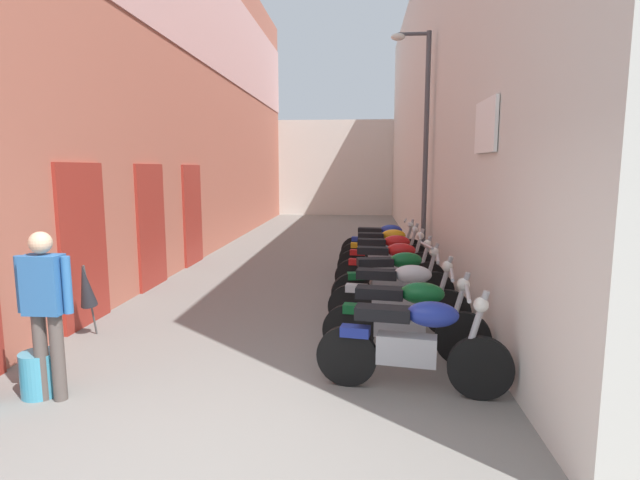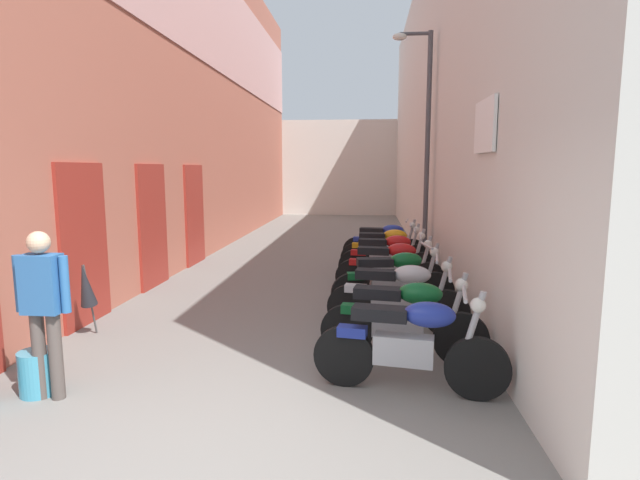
{
  "view_description": "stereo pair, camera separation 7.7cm",
  "coord_description": "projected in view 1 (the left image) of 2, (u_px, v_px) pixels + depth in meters",
  "views": [
    {
      "loc": [
        1.14,
        -2.94,
        2.12
      ],
      "look_at": [
        0.54,
        4.51,
        1.04
      ],
      "focal_mm": 27.9,
      "sensor_mm": 36.0,
      "label": 1
    },
    {
      "loc": [
        1.22,
        -2.93,
        2.12
      ],
      "look_at": [
        0.54,
        4.51,
        1.04
      ],
      "focal_mm": 27.9,
      "sensor_mm": 36.0,
      "label": 2
    }
  ],
  "objects": [
    {
      "name": "motorcycle_nearest",
      "position": [
        413.0,
        342.0,
        4.69
      ],
      "size": [
        1.84,
        0.58,
        1.04
      ],
      "color": "black",
      "rests_on": "ground"
    },
    {
      "name": "motorcycle_fifth",
      "position": [
        390.0,
        267.0,
        8.29
      ],
      "size": [
        1.85,
        0.58,
        1.04
      ],
      "color": "black",
      "rests_on": "ground"
    },
    {
      "name": "umbrella_leaning",
      "position": [
        86.0,
        286.0,
        6.16
      ],
      "size": [
        0.2,
        0.35,
        0.97
      ],
      "color": "#4C4C4C",
      "rests_on": "ground"
    },
    {
      "name": "motorcycle_seventh",
      "position": [
        385.0,
        249.0,
        10.13
      ],
      "size": [
        1.85,
        0.58,
        1.04
      ],
      "color": "black",
      "rests_on": "ground"
    },
    {
      "name": "motorcycle_sixth",
      "position": [
        387.0,
        256.0,
        9.25
      ],
      "size": [
        1.85,
        0.58,
        1.04
      ],
      "color": "black",
      "rests_on": "ground"
    },
    {
      "name": "ground_plane",
      "position": [
        308.0,
        264.0,
        11.09
      ],
      "size": [
        35.81,
        35.81,
        0.0
      ],
      "primitive_type": "plane",
      "color": "slate"
    },
    {
      "name": "pedestrian_by_doorway",
      "position": [
        45.0,
        303.0,
        4.48
      ],
      "size": [
        0.52,
        0.2,
        1.57
      ],
      "color": "#564C47",
      "rests_on": "ground"
    },
    {
      "name": "building_right",
      "position": [
        428.0,
        105.0,
        12.31
      ],
      "size": [
        0.45,
        19.81,
        7.34
      ],
      "color": "beige",
      "rests_on": "ground"
    },
    {
      "name": "street_lamp",
      "position": [
        422.0,
        135.0,
        9.97
      ],
      "size": [
        0.79,
        0.18,
        4.78
      ],
      "color": "#47474C",
      "rests_on": "ground"
    },
    {
      "name": "building_left",
      "position": [
        207.0,
        89.0,
        12.65
      ],
      "size": [
        0.45,
        19.81,
        8.19
      ],
      "color": "#B76651",
      "rests_on": "ground"
    },
    {
      "name": "motorcycle_second",
      "position": [
        406.0,
        317.0,
        5.47
      ],
      "size": [
        1.84,
        0.58,
        1.04
      ],
      "color": "black",
      "rests_on": "ground"
    },
    {
      "name": "motorcycle_eighth",
      "position": [
        383.0,
        242.0,
        10.97
      ],
      "size": [
        1.84,
        0.58,
        1.04
      ],
      "color": "black",
      "rests_on": "ground"
    },
    {
      "name": "building_far_end",
      "position": [
        336.0,
        168.0,
        23.51
      ],
      "size": [
        8.19,
        2.0,
        4.29
      ],
      "primitive_type": "cube",
      "color": "beige",
      "rests_on": "ground"
    },
    {
      "name": "motorcycle_third",
      "position": [
        399.0,
        295.0,
        6.43
      ],
      "size": [
        1.84,
        0.58,
        1.04
      ],
      "color": "black",
      "rests_on": "ground"
    },
    {
      "name": "water_jug_beside_first",
      "position": [
        40.0,
        374.0,
        4.67
      ],
      "size": [
        0.34,
        0.34,
        0.42
      ],
      "primitive_type": "cylinder",
      "color": "#4299B7",
      "rests_on": "ground"
    },
    {
      "name": "motorcycle_fourth",
      "position": [
        394.0,
        279.0,
        7.34
      ],
      "size": [
        1.84,
        0.58,
        1.04
      ],
      "color": "black",
      "rests_on": "ground"
    }
  ]
}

